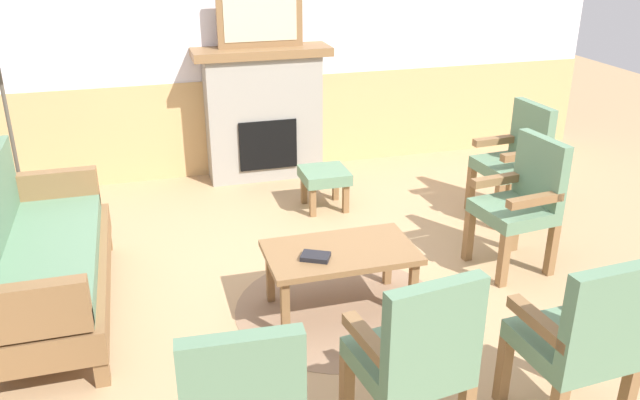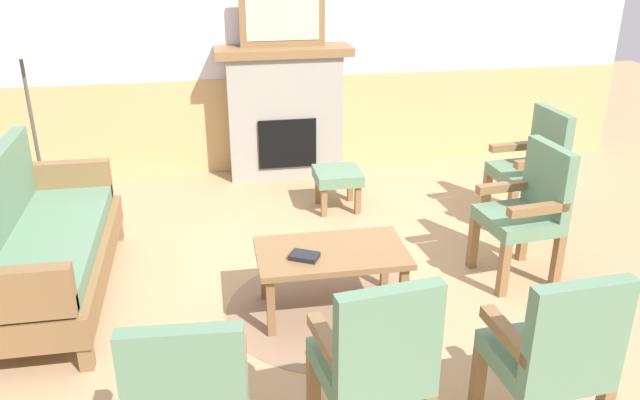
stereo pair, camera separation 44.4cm
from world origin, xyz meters
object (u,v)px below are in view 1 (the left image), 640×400
at_px(fireplace, 263,113).
at_px(armchair_corner_left, 416,354).
at_px(couch, 40,259).
at_px(armchair_near_fireplace, 517,156).
at_px(framed_picture, 260,17).
at_px(coffee_table, 340,257).
at_px(armchair_front_left, 583,337).
at_px(book_on_table, 315,257).
at_px(armchair_by_window_left, 523,199).
at_px(footstool, 325,178).

height_order(fireplace, armchair_corner_left, fireplace).
relative_size(couch, armchair_near_fireplace, 1.84).
bearing_deg(couch, framed_picture, 48.01).
xyz_separation_m(fireplace, coffee_table, (-0.02, -2.56, -0.27)).
xyz_separation_m(couch, armchair_front_left, (2.63, -1.84, 0.14)).
height_order(book_on_table, armchair_front_left, armchair_front_left).
distance_m(armchair_near_fireplace, armchair_by_window_left, 0.95).
xyz_separation_m(book_on_table, armchair_near_fireplace, (2.08, 1.11, 0.08)).
height_order(coffee_table, armchair_front_left, armchair_front_left).
bearing_deg(footstool, book_on_table, -108.20).
bearing_deg(coffee_table, armchair_corner_left, -91.89).
distance_m(framed_picture, book_on_table, 2.86).
bearing_deg(framed_picture, coffee_table, -90.53).
distance_m(footstool, armchair_front_left, 3.02).
xyz_separation_m(coffee_table, armchair_by_window_left, (1.44, 0.21, 0.15)).
distance_m(armchair_front_left, armchair_corner_left, 0.83).
distance_m(footstool, armchair_by_window_left, 1.79).
xyz_separation_m(coffee_table, armchair_corner_left, (-0.04, -1.27, 0.15)).
distance_m(armchair_by_window_left, armchair_front_left, 1.70).
relative_size(fireplace, armchair_near_fireplace, 1.33).
bearing_deg(framed_picture, armchair_corner_left, -90.98).
bearing_deg(couch, book_on_table, -18.39).
relative_size(armchair_by_window_left, armchair_corner_left, 1.00).
relative_size(fireplace, couch, 0.72).
height_order(framed_picture, armchair_front_left, framed_picture).
relative_size(couch, coffee_table, 1.88).
bearing_deg(coffee_table, armchair_by_window_left, 8.22).
height_order(footstool, armchair_front_left, armchair_front_left).
distance_m(coffee_table, armchair_near_fireplace, 2.17).
bearing_deg(armchair_front_left, fireplace, 100.96).
bearing_deg(couch, armchair_by_window_left, -4.66).
bearing_deg(fireplace, coffee_table, -90.53).
bearing_deg(armchair_corner_left, footstool, 81.90).
height_order(couch, coffee_table, couch).
relative_size(couch, book_on_table, 10.32).
bearing_deg(framed_picture, armchair_front_left, -79.04).
xyz_separation_m(framed_picture, armchair_by_window_left, (1.41, -2.35, -1.02)).
relative_size(coffee_table, armchair_front_left, 0.98).
height_order(coffee_table, armchair_by_window_left, armchair_by_window_left).
xyz_separation_m(armchair_near_fireplace, armchair_corner_left, (-1.94, -2.30, 0.00)).
relative_size(fireplace, book_on_table, 7.45).
height_order(armchair_near_fireplace, armchair_by_window_left, same).
bearing_deg(footstool, armchair_corner_left, -98.10).
height_order(framed_picture, armchair_corner_left, framed_picture).
xyz_separation_m(framed_picture, armchair_corner_left, (-0.07, -3.82, -1.02)).
relative_size(couch, armchair_by_window_left, 1.84).
xyz_separation_m(book_on_table, armchair_front_left, (0.97, -1.29, 0.08)).
bearing_deg(footstool, couch, -152.76).
bearing_deg(fireplace, couch, -131.99).
height_order(fireplace, framed_picture, framed_picture).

